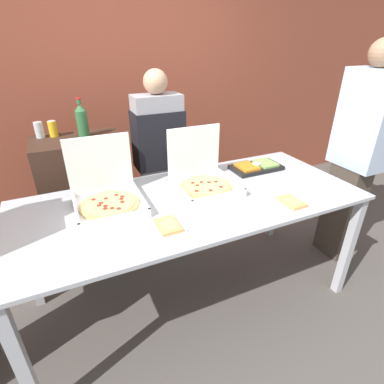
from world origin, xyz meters
The scene contains 14 objects.
ground_plane centered at (0.00, 0.00, 0.00)m, with size 16.00×16.00×0.00m, color #514C47.
brick_wall_behind centered at (0.00, 1.70, 1.40)m, with size 10.00×0.06×2.80m.
buffet_table centered at (0.00, 0.00, 0.79)m, with size 2.29×0.97×0.88m.
pizza_box_far_right centered at (0.14, 0.12, 0.96)m, with size 0.40×0.42×0.40m.
pizza_box_near_right centered at (-0.52, 0.15, 0.96)m, with size 0.41×0.43×0.41m.
paper_plate_front_right centered at (-0.27, -0.25, 0.90)m, with size 0.24×0.24×0.03m.
paper_plate_front_center centered at (0.55, -0.33, 0.90)m, with size 0.25×0.25×0.03m.
veggie_tray centered at (0.68, 0.23, 0.91)m, with size 0.40×0.22×0.05m.
sideboard_podium centered at (-0.60, 0.86, 0.57)m, with size 0.68×0.44×1.13m.
soda_bottle centered at (-0.53, 0.90, 1.26)m, with size 0.09×0.09×0.30m.
soda_can_silver centered at (-0.85, 1.01, 1.19)m, with size 0.07×0.07×0.12m.
soda_can_colored centered at (-0.75, 0.99, 1.19)m, with size 0.07×0.07×0.12m.
person_server_vest centered at (0.06, 0.82, 0.91)m, with size 0.42×0.24×1.62m.
person_guest_cap centered at (1.47, -0.04, 0.97)m, with size 0.22×0.40×1.84m.
Camera 1 is at (-0.73, -1.58, 1.83)m, focal length 28.00 mm.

